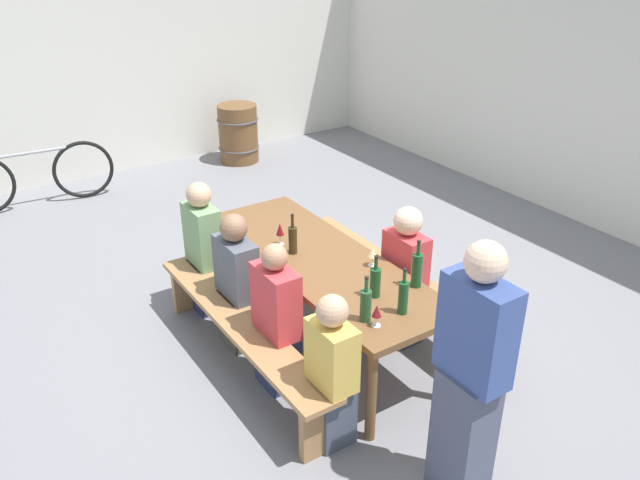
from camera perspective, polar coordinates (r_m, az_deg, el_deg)
The scene contains 23 objects.
ground_plane at distance 5.25m, azimuth 0.00°, elevation -8.80°, with size 24.00×24.00×0.00m, color slate.
back_wall at distance 7.22m, azimuth 26.31°, elevation 12.47°, with size 14.00×0.20×3.20m, color silver.
side_wall at distance 8.79m, azimuth -18.25°, elevation 15.98°, with size 0.20×7.90×3.20m, color silver.
tasting_table at distance 4.89m, azimuth 0.00°, elevation -2.34°, with size 2.34×0.79×0.75m.
bench_near at distance 4.76m, azimuth -7.06°, elevation -7.89°, with size 2.24×0.30×0.45m.
bench_far at distance 5.41m, azimuth 6.16°, elevation -3.26°, with size 2.24×0.30×0.45m.
wine_bottle_0 at distance 4.87m, azimuth -2.42°, elevation 0.07°, with size 0.07×0.07×0.33m.
wine_bottle_1 at distance 4.48m, azimuth 8.58°, elevation -2.58°, with size 0.08×0.08×0.35m.
wine_bottle_2 at distance 4.17m, azimuth 7.38°, elevation -5.00°, with size 0.06×0.06×0.33m.
wine_bottle_3 at distance 4.34m, azimuth 4.92°, elevation -3.68°, with size 0.07×0.07×0.31m.
wine_bottle_4 at distance 4.08m, azimuth 4.07°, elevation -5.73°, with size 0.07×0.07×0.32m.
wine_glass_0 at distance 4.72m, azimuth -3.99°, elevation -0.99°, with size 0.07×0.07×0.16m.
wine_glass_1 at distance 4.04m, azimuth 5.05°, elevation -6.37°, with size 0.06×0.06×0.15m.
wine_glass_2 at distance 5.00m, azimuth -3.57°, elevation 0.90°, with size 0.06×0.06×0.18m.
wine_glass_3 at distance 4.71m, azimuth 4.68°, elevation -1.15°, with size 0.08×0.08×0.15m.
seated_guest_near_0 at distance 5.45m, azimuth -10.25°, elevation -0.96°, with size 0.36×0.24×1.17m.
seated_guest_near_1 at distance 4.97m, azimuth -7.33°, elevation -3.96°, with size 0.40×0.24×1.12m.
seated_guest_near_2 at distance 4.52m, azimuth -3.86°, elevation -7.21°, with size 0.38×0.24×1.13m.
seated_guest_near_3 at distance 4.06m, azimuth 1.04°, elevation -11.80°, with size 0.33×0.24×1.09m.
seated_guest_far_0 at distance 4.99m, azimuth 7.49°, elevation -3.39°, with size 0.35×0.24×1.16m.
standing_host at distance 3.64m, azimuth 13.13°, elevation -12.18°, with size 0.40×0.24×1.66m.
wine_barrel at distance 9.00m, azimuth -7.25°, elevation 9.35°, with size 0.57×0.57×0.79m.
parked_bicycle_0 at distance 8.16m, azimuth -24.11°, elevation 5.17°, with size 0.24×1.80×0.90m.
Camera 1 is at (3.56, -2.36, 3.05)m, focal length 36.12 mm.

